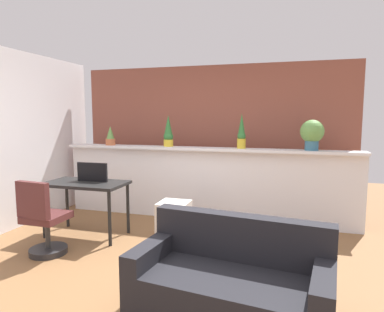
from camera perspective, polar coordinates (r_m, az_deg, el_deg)
ground_plane at (r=3.77m, az=-6.10°, el=-19.13°), size 12.00×12.00×0.00m
divider_wall at (r=5.41m, az=2.00°, el=-4.85°), size 4.69×0.16×1.12m
plant_shelf at (r=5.28m, az=1.92°, el=1.21°), size 4.69×0.30×0.04m
brick_wall_behind at (r=5.89m, az=3.49°, el=2.89°), size 4.69×0.10×2.50m
potted_plant_0 at (r=5.88m, az=-13.60°, el=3.21°), size 0.16×0.16×0.32m
potted_plant_1 at (r=5.47m, az=-4.01°, el=3.95°), size 0.16×0.16×0.51m
potted_plant_2 at (r=5.17m, az=8.35°, el=3.84°), size 0.13×0.13×0.53m
potted_plant_3 at (r=5.13m, az=19.59°, el=3.66°), size 0.33×0.33×0.44m
desk at (r=4.86m, az=-17.47°, el=-5.20°), size 1.10×0.60×0.75m
tv_monitor at (r=4.85m, az=-16.46°, el=-2.60°), size 0.45×0.04×0.26m
office_chair at (r=4.41m, az=-23.78°, el=-10.37°), size 0.46×0.47×0.91m
side_cube_shelf at (r=4.63m, az=-3.08°, el=-10.79°), size 0.40×0.41×0.50m
couch at (r=2.95m, az=6.57°, el=-20.81°), size 1.64×0.95×0.80m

